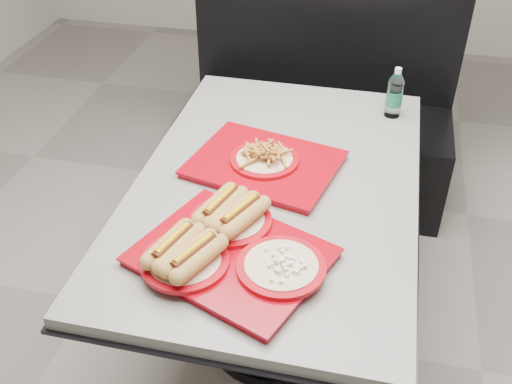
% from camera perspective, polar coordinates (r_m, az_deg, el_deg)
% --- Properties ---
extents(ground, '(6.00, 6.00, 0.00)m').
position_cam_1_polar(ground, '(2.46, 1.62, -13.33)').
color(ground, gray).
rests_on(ground, ground).
extents(diner_table, '(0.92, 1.42, 0.75)m').
position_cam_1_polar(diner_table, '(2.04, 1.90, -2.71)').
color(diner_table, black).
rests_on(diner_table, ground).
extents(booth_bench, '(1.30, 0.57, 1.35)m').
position_cam_1_polar(booth_bench, '(3.05, 5.89, 7.39)').
color(booth_bench, black).
rests_on(booth_bench, ground).
extents(tray_near, '(0.59, 0.54, 0.11)m').
position_cam_1_polar(tray_near, '(1.64, -2.86, -5.19)').
color(tray_near, '#99040F').
rests_on(tray_near, diner_table).
extents(tray_far, '(0.54, 0.46, 0.09)m').
position_cam_1_polar(tray_far, '(1.99, 0.81, 2.96)').
color(tray_far, '#99040F').
rests_on(tray_far, diner_table).
extents(water_bottle, '(0.06, 0.06, 0.19)m').
position_cam_1_polar(water_bottle, '(2.33, 13.06, 8.95)').
color(water_bottle, silver).
rests_on(water_bottle, diner_table).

